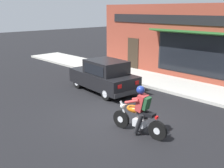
# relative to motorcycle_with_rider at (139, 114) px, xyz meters

# --- Properties ---
(ground_plane) EXTENTS (80.00, 80.00, 0.00)m
(ground_plane) POSITION_rel_motorcycle_with_rider_xyz_m (0.34, 1.50, -0.68)
(ground_plane) COLOR black
(sidewalk_curb) EXTENTS (2.60, 22.00, 0.14)m
(sidewalk_curb) POSITION_rel_motorcycle_with_rider_xyz_m (5.53, 4.50, -0.61)
(sidewalk_curb) COLOR #ADAAA3
(sidewalk_curb) RESTS_ON ground
(storefront_building) EXTENTS (1.25, 11.38, 4.20)m
(storefront_building) POSITION_rel_motorcycle_with_rider_xyz_m (7.06, 3.16, 1.43)
(storefront_building) COLOR brown
(storefront_building) RESTS_ON ground
(motorcycle_with_rider) EXTENTS (0.62, 2.02, 1.62)m
(motorcycle_with_rider) POSITION_rel_motorcycle_with_rider_xyz_m (0.00, 0.00, 0.00)
(motorcycle_with_rider) COLOR black
(motorcycle_with_rider) RESTS_ON ground
(car_hatchback) EXTENTS (1.98, 3.91, 1.57)m
(car_hatchback) POSITION_rel_motorcycle_with_rider_xyz_m (2.27, 4.19, 0.09)
(car_hatchback) COLOR black
(car_hatchback) RESTS_ON ground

